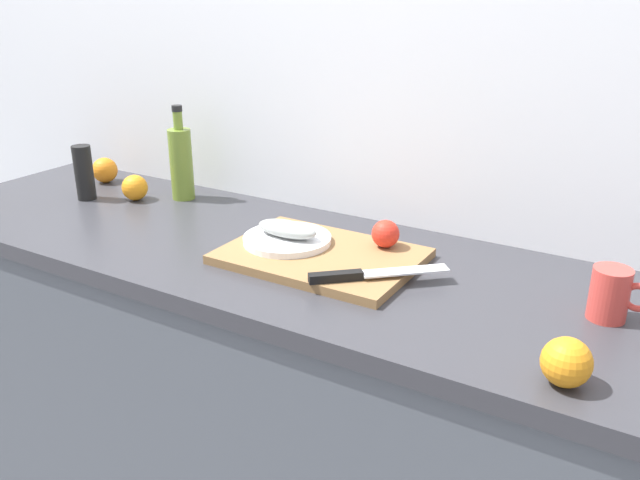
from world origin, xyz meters
The scene contains 13 objects.
back_wall centered at (0.00, 0.33, 1.25)m, with size 3.20×0.05×2.50m, color white.
kitchen_counter centered at (0.00, 0.00, 0.45)m, with size 2.00×0.60×0.90m.
cutting_board centered at (0.16, 0.00, 0.91)m, with size 0.42×0.30×0.02m, color olive.
white_plate centered at (0.06, 0.01, 0.93)m, with size 0.20×0.20×0.01m, color white.
fish_fillet centered at (0.06, 0.01, 0.95)m, with size 0.15×0.06×0.04m, color #999E99.
chef_knife centered at (0.30, -0.08, 0.93)m, with size 0.23×0.22×0.02m.
tomato_0 centered at (0.26, 0.10, 0.95)m, with size 0.06×0.06×0.06m, color red.
olive_oil_bottle centered at (-0.41, 0.18, 1.01)m, with size 0.06×0.06×0.26m.
coffee_mug_0 centered at (0.75, 0.04, 0.95)m, with size 0.11×0.07×0.10m.
orange_0 centered at (-0.52, 0.10, 0.94)m, with size 0.07×0.07×0.07m, color orange.
orange_1 centered at (0.72, -0.22, 0.94)m, with size 0.08×0.08×0.08m, color orange.
orange_3 centered at (-0.73, 0.18, 0.94)m, with size 0.08×0.08×0.08m, color orange.
pepper_mill centered at (-0.64, 0.04, 0.98)m, with size 0.05×0.05×0.15m, color black.
Camera 1 is at (0.84, -1.15, 1.48)m, focal length 36.84 mm.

